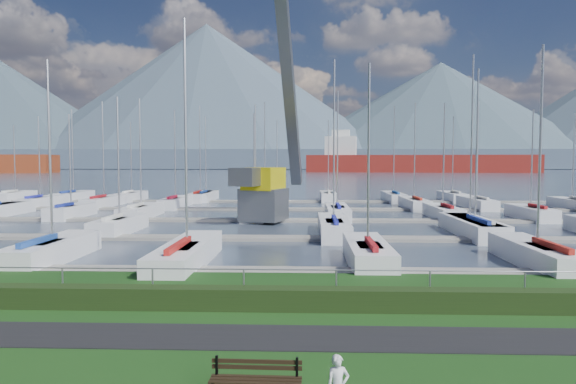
{
  "coord_description": "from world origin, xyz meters",
  "views": [
    {
      "loc": [
        1.04,
        -16.4,
        4.71
      ],
      "look_at": [
        0.0,
        12.0,
        3.0
      ],
      "focal_mm": 32.0,
      "sensor_mm": 36.0,
      "label": 1
    }
  ],
  "objects": [
    {
      "name": "path",
      "position": [
        0.0,
        -3.0,
        0.01
      ],
      "size": [
        160.0,
        2.0,
        0.04
      ],
      "primitive_type": "cube",
      "color": "black",
      "rests_on": "grass"
    },
    {
      "name": "water",
      "position": [
        0.0,
        260.0,
        -0.4
      ],
      "size": [
        800.0,
        540.0,
        0.2
      ],
      "primitive_type": "cube",
      "color": "#3B4657"
    },
    {
      "name": "hedge",
      "position": [
        0.0,
        -0.4,
        0.35
      ],
      "size": [
        80.0,
        0.7,
        0.7
      ],
      "primitive_type": "cube",
      "color": "black",
      "rests_on": "grass"
    },
    {
      "name": "fence",
      "position": [
        0.0,
        0.0,
        1.2
      ],
      "size": [
        80.0,
        0.04,
        0.04
      ],
      "primitive_type": "cylinder",
      "rotation": [
        0.0,
        1.57,
        0.0
      ],
      "color": "gray",
      "rests_on": "grass"
    },
    {
      "name": "foothill",
      "position": [
        0.0,
        330.0,
        6.0
      ],
      "size": [
        900.0,
        80.0,
        12.0
      ],
      "primitive_type": "cube",
      "color": "#4A596C",
      "rests_on": "water"
    },
    {
      "name": "mountains",
      "position": [
        7.35,
        404.62,
        46.68
      ],
      "size": [
        1190.0,
        360.0,
        115.0
      ],
      "color": "#455765",
      "rests_on": "water"
    },
    {
      "name": "docks",
      "position": [
        0.0,
        26.0,
        -0.22
      ],
      "size": [
        90.0,
        41.6,
        0.25
      ],
      "color": "slate",
      "rests_on": "water"
    },
    {
      "name": "bench_right",
      "position": [
        0.06,
        -6.63,
        0.42
      ],
      "size": [
        1.81,
        0.46,
        0.85
      ],
      "rotation": [
        0.0,
        0.0,
        -0.02
      ],
      "color": "black",
      "rests_on": "grass"
    },
    {
      "name": "person",
      "position": [
        1.64,
        -6.91,
        0.6
      ],
      "size": [
        0.49,
        0.37,
        1.2
      ],
      "primitive_type": "imported",
      "rotation": [
        0.0,
        0.0,
        0.2
      ],
      "color": "silver",
      "rests_on": "grass"
    },
    {
      "name": "crane",
      "position": [
        -2.01,
        26.3,
        5.33
      ],
      "size": [
        5.57,
        13.48,
        22.35
      ],
      "rotation": [
        0.0,
        0.0,
        -0.32
      ],
      "color": "slate",
      "rests_on": "water"
    },
    {
      "name": "cargo_ship_mid",
      "position": [
        47.49,
        218.7,
        3.53
      ],
      "size": [
        102.43,
        29.88,
        21.5
      ],
      "rotation": [
        0.0,
        0.0,
        -0.12
      ],
      "color": "maroon",
      "rests_on": "water"
    },
    {
      "name": "sailboat_fleet",
      "position": [
        -3.24,
        28.6,
        5.28
      ],
      "size": [
        75.43,
        49.33,
        12.94
      ],
      "color": "#1B3498",
      "rests_on": "water"
    }
  ]
}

